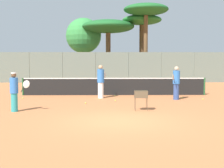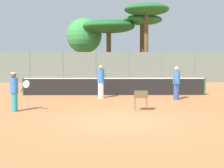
# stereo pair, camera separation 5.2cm
# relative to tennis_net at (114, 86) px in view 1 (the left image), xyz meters

# --- Properties ---
(ground_plane) EXTENTS (80.00, 80.00, 0.00)m
(ground_plane) POSITION_rel_tennis_net_xyz_m (0.00, -8.08, -0.56)
(ground_plane) COLOR #C67242
(tennis_net) EXTENTS (11.32, 0.10, 1.07)m
(tennis_net) POSITION_rel_tennis_net_xyz_m (0.00, 0.00, 0.00)
(tennis_net) COLOR #26592D
(tennis_net) RESTS_ON ground_plane
(back_fence) EXTENTS (21.97, 0.08, 2.88)m
(back_fence) POSITION_rel_tennis_net_xyz_m (0.00, 10.43, 0.88)
(back_fence) COLOR slate
(back_fence) RESTS_ON ground_plane
(tree_0) EXTENTS (5.63, 5.63, 6.44)m
(tree_0) POSITION_rel_tennis_net_xyz_m (-0.32, 14.82, 5.08)
(tree_0) COLOR brown
(tree_0) RESTS_ON ground_plane
(tree_1) EXTENTS (4.57, 4.57, 7.84)m
(tree_1) POSITION_rel_tennis_net_xyz_m (3.54, 13.01, 6.53)
(tree_1) COLOR brown
(tree_1) RESTS_ON ground_plane
(tree_2) EXTENTS (3.98, 3.98, 6.85)m
(tree_2) POSITION_rel_tennis_net_xyz_m (-3.09, 16.32, 4.26)
(tree_2) COLOR brown
(tree_2) RESTS_ON ground_plane
(tree_3) EXTENTS (4.28, 4.28, 7.04)m
(tree_3) POSITION_rel_tennis_net_xyz_m (3.39, 15.32, 5.66)
(tree_3) COLOR brown
(tree_3) RESTS_ON ground_plane
(player_white_outfit) EXTENTS (0.58, 0.85, 1.83)m
(player_white_outfit) POSITION_rel_tennis_net_xyz_m (3.36, -2.19, 0.38)
(player_white_outfit) COLOR #334C8C
(player_white_outfit) RESTS_ON ground_plane
(player_red_cap) EXTENTS (0.90, 0.34, 1.66)m
(player_red_cap) POSITION_rel_tennis_net_xyz_m (-4.35, -6.00, 0.31)
(player_red_cap) COLOR teal
(player_red_cap) RESTS_ON ground_plane
(player_yellow_shirt) EXTENTS (0.53, 0.90, 1.89)m
(player_yellow_shirt) POSITION_rel_tennis_net_xyz_m (-0.79, -1.49, 0.41)
(player_yellow_shirt) COLOR white
(player_yellow_shirt) RESTS_ON ground_plane
(ball_cart) EXTENTS (0.56, 0.41, 0.86)m
(ball_cart) POSITION_rel_tennis_net_xyz_m (1.04, -5.81, 0.08)
(ball_cart) COLOR brown
(ball_cart) RESTS_ON ground_plane
(tennis_ball_0) EXTENTS (0.07, 0.07, 0.07)m
(tennis_ball_0) POSITION_rel_tennis_net_xyz_m (-5.18, -1.65, -0.53)
(tennis_ball_0) COLOR #D1E54C
(tennis_ball_0) RESTS_ON ground_plane
(tennis_ball_1) EXTENTS (0.07, 0.07, 0.07)m
(tennis_ball_1) POSITION_rel_tennis_net_xyz_m (0.04, -0.61, -0.53)
(tennis_ball_1) COLOR #D1E54C
(tennis_ball_1) RESTS_ON ground_plane
(tennis_ball_2) EXTENTS (0.07, 0.07, 0.07)m
(tennis_ball_2) POSITION_rel_tennis_net_xyz_m (4.84, -2.27, -0.53)
(tennis_ball_2) COLOR #D1E54C
(tennis_ball_2) RESTS_ON ground_plane
(tennis_ball_3) EXTENTS (0.07, 0.07, 0.07)m
(tennis_ball_3) POSITION_rel_tennis_net_xyz_m (3.83, -1.61, -0.53)
(tennis_ball_3) COLOR #D1E54C
(tennis_ball_3) RESTS_ON ground_plane
(tennis_ball_4) EXTENTS (0.07, 0.07, 0.07)m
(tennis_ball_4) POSITION_rel_tennis_net_xyz_m (-1.51, -3.72, -0.53)
(tennis_ball_4) COLOR #D1E54C
(tennis_ball_4) RESTS_ON ground_plane
(tennis_ball_6) EXTENTS (0.07, 0.07, 0.07)m
(tennis_ball_6) POSITION_rel_tennis_net_xyz_m (0.01, -2.79, -0.53)
(tennis_ball_6) COLOR #D1E54C
(tennis_ball_6) RESTS_ON ground_plane
(parked_car) EXTENTS (4.20, 1.70, 1.60)m
(parked_car) POSITION_rel_tennis_net_xyz_m (-4.48, 13.45, 0.10)
(parked_car) COLOR white
(parked_car) RESTS_ON ground_plane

